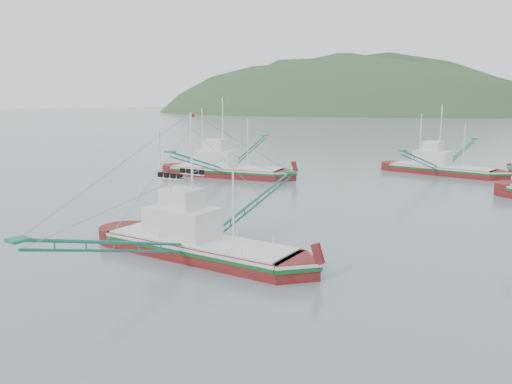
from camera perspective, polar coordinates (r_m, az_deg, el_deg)
The scene contains 5 objects.
ground at distance 32.14m, azimuth -6.55°, elevation -7.16°, with size 1200.00×1200.00×0.00m, color slate.
main_boat at distance 31.57m, azimuth -6.85°, elevation -4.86°, with size 13.41×23.78×9.64m.
bg_boat_far at distance 71.00m, azimuth 20.31°, elevation 3.03°, with size 13.75×24.50×9.92m.
bg_boat_left at distance 64.56m, azimuth -3.49°, elevation 3.57°, with size 15.39×26.43×10.90m.
headland_left at distance 431.92m, azimuth 9.64°, elevation 8.95°, with size 448.00×308.00×210.00m, color #2E4B26.
Camera 1 is at (21.34, -22.00, 9.65)m, focal length 35.00 mm.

